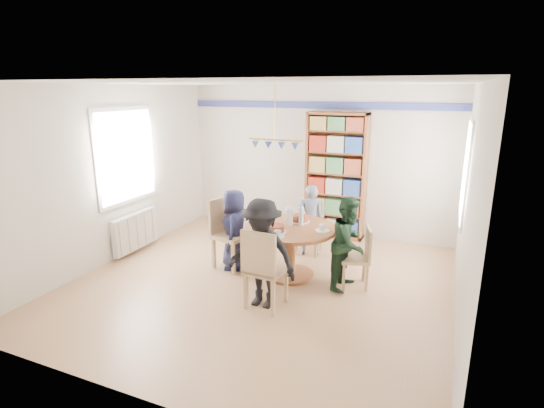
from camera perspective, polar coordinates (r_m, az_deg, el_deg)
The scene contains 14 objects.
ground at distance 6.04m, azimuth -1.52°, elevation -10.59°, with size 5.00×5.00×0.00m, color #A67857.
room_shell at distance 6.41m, azimuth -0.50°, elevation 6.43°, with size 5.00×5.00×5.00m.
radiator at distance 7.39m, azimuth -17.85°, elevation -3.48°, with size 0.12×1.00×0.60m.
dining_table at distance 6.06m, azimuth 2.44°, elevation -4.79°, with size 1.30×1.30×0.75m.
chair_left at distance 6.42m, azimuth -6.11°, elevation -3.43°, with size 0.56×0.56×1.06m.
chair_right at distance 5.89m, azimuth 11.78°, elevation -6.65°, with size 0.47×0.47×0.85m.
chair_far at distance 7.00m, azimuth 5.21°, elevation -2.74°, with size 0.40×0.40×0.87m.
chair_near at distance 5.16m, azimuth -1.22°, elevation -8.31°, with size 0.48×0.48×1.03m.
person_left at distance 6.34m, azimuth -5.06°, elevation -3.43°, with size 0.59×0.39×1.21m, color #181A36.
person_right at distance 5.78m, azimuth 10.32°, elevation -5.20°, with size 0.62×0.48×1.27m, color black.
person_far at distance 6.86m, azimuth 5.17°, elevation -2.14°, with size 0.43×0.28×1.18m, color gray.
person_near at distance 5.20m, azimuth -1.36°, elevation -6.70°, with size 0.89×0.51×1.38m, color black.
bookshelf at distance 7.67m, azimuth 8.58°, elevation 3.58°, with size 1.07×0.32×2.24m.
tableware at distance 6.01m, azimuth 2.34°, elevation -2.37°, with size 1.13×1.13×0.30m.
Camera 1 is at (2.28, -4.94, 2.63)m, focal length 28.00 mm.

